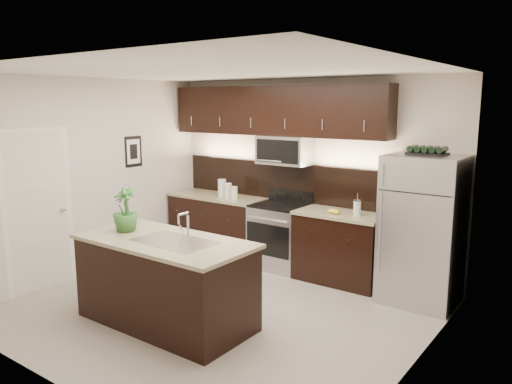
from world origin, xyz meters
TOP-DOWN VIEW (x-y plane):
  - ground at (0.00, 0.00)m, footprint 4.50×4.50m
  - room_walls at (-0.11, -0.04)m, footprint 4.52×4.02m
  - counter_run at (-0.46, 1.69)m, footprint 3.51×0.65m
  - upper_fixtures at (-0.43, 1.84)m, footprint 3.49×0.40m
  - island at (-0.22, -0.59)m, footprint 1.96×0.96m
  - sink_faucet at (-0.07, -0.58)m, footprint 0.84×0.50m
  - refrigerator at (1.80, 1.63)m, footprint 0.85×0.77m
  - wine_rack at (1.80, 1.63)m, footprint 0.44×0.27m
  - plant at (-0.81, -0.60)m, footprint 0.31×0.31m
  - canisters at (-1.18, 1.62)m, footprint 0.40×0.18m
  - french_press at (0.95, 1.64)m, footprint 0.10×0.10m
  - bananas at (0.62, 1.61)m, footprint 0.22×0.20m

SIDE VIEW (x-z plane):
  - ground at x=0.00m, z-range 0.00..0.00m
  - counter_run at x=-0.46m, z-range 0.00..0.94m
  - island at x=-0.22m, z-range 0.00..0.94m
  - refrigerator at x=1.80m, z-range 0.00..1.77m
  - sink_faucet at x=-0.07m, z-range 0.81..1.10m
  - bananas at x=0.62m, z-range 0.94..1.00m
  - french_press at x=0.95m, z-range 0.90..1.19m
  - canisters at x=-1.18m, z-range 0.92..1.20m
  - plant at x=-0.81m, z-range 0.94..1.44m
  - room_walls at x=-0.11m, z-range 0.34..3.05m
  - wine_rack at x=1.80m, z-range 1.77..1.87m
  - upper_fixtures at x=-0.43m, z-range 1.31..2.97m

